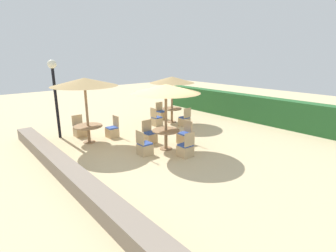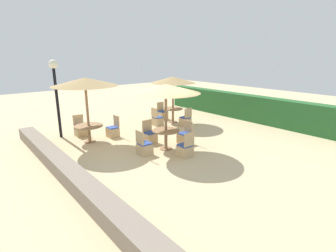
{
  "view_description": "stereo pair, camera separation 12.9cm",
  "coord_description": "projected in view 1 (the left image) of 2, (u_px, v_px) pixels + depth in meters",
  "views": [
    {
      "loc": [
        7.29,
        -5.61,
        3.55
      ],
      "look_at": [
        0.0,
        0.6,
        0.9
      ],
      "focal_mm": 28.0,
      "sensor_mm": 36.0,
      "label": 1
    },
    {
      "loc": [
        7.37,
        -5.51,
        3.55
      ],
      "look_at": [
        0.0,
        0.6,
        0.9
      ],
      "focal_mm": 28.0,
      "sensor_mm": 36.0,
      "label": 2
    }
  ],
  "objects": [
    {
      "name": "parasol_front_left",
      "position": [
        84.0,
        82.0,
        10.2
      ],
      "size": [
        2.59,
        2.59,
        2.65
      ],
      "color": "#93704C",
      "rests_on": "ground_plane"
    },
    {
      "name": "lamp_post",
      "position": [
        54.0,
        84.0,
        10.88
      ],
      "size": [
        0.36,
        0.36,
        3.32
      ],
      "color": "black",
      "rests_on": "ground_plane"
    },
    {
      "name": "round_table_front_left",
      "position": [
        88.0,
        129.0,
        10.71
      ],
      "size": [
        1.15,
        1.15,
        0.72
      ],
      "color": "#93704C",
      "rests_on": "ground_plane"
    },
    {
      "name": "parasol_center",
      "position": [
        166.0,
        89.0,
        9.49
      ],
      "size": [
        2.54,
        2.54,
        2.49
      ],
      "color": "#93704C",
      "rests_on": "ground_plane"
    },
    {
      "name": "patio_chair_back_left_south",
      "position": [
        157.0,
        120.0,
        13.35
      ],
      "size": [
        0.46,
        0.46,
        0.93
      ],
      "color": "tan",
      "rests_on": "ground_plane"
    },
    {
      "name": "patio_chair_front_left_west",
      "position": [
        80.0,
        130.0,
        11.62
      ],
      "size": [
        0.46,
        0.46,
        0.93
      ],
      "rotation": [
        0.0,
        0.0,
        -1.57
      ],
      "color": "tan",
      "rests_on": "ground_plane"
    },
    {
      "name": "patio_chair_center_north",
      "position": [
        184.0,
        137.0,
        10.68
      ],
      "size": [
        0.46,
        0.46,
        0.93
      ],
      "rotation": [
        0.0,
        0.0,
        3.14
      ],
      "color": "tan",
      "rests_on": "ground_plane"
    },
    {
      "name": "stone_border",
      "position": [
        67.0,
        171.0,
        7.68
      ],
      "size": [
        10.0,
        0.56,
        0.45
      ],
      "primitive_type": "cube",
      "color": "gray",
      "rests_on": "ground_plane"
    },
    {
      "name": "patio_chair_center_west",
      "position": [
        150.0,
        136.0,
        10.77
      ],
      "size": [
        0.46,
        0.46,
        0.93
      ],
      "rotation": [
        0.0,
        0.0,
        -1.57
      ],
      "color": "tan",
      "rests_on": "ground_plane"
    },
    {
      "name": "round_table_center",
      "position": [
        166.0,
        134.0,
        9.95
      ],
      "size": [
        1.04,
        1.04,
        0.76
      ],
      "color": "#93704C",
      "rests_on": "ground_plane"
    },
    {
      "name": "hedge_row",
      "position": [
        258.0,
        109.0,
        13.95
      ],
      "size": [
        13.0,
        0.7,
        1.38
      ],
      "primitive_type": "cube",
      "color": "#28602D",
      "rests_on": "ground_plane"
    },
    {
      "name": "patio_chair_front_left_north",
      "position": [
        112.0,
        131.0,
        11.5
      ],
      "size": [
        0.46,
        0.46,
        0.93
      ],
      "rotation": [
        0.0,
        0.0,
        3.14
      ],
      "color": "tan",
      "rests_on": "ground_plane"
    },
    {
      "name": "patio_chair_back_left_west",
      "position": [
        161.0,
        114.0,
        14.72
      ],
      "size": [
        0.46,
        0.46,
        0.93
      ],
      "rotation": [
        0.0,
        0.0,
        -1.57
      ],
      "color": "tan",
      "rests_on": "ground_plane"
    },
    {
      "name": "patio_chair_back_left_east",
      "position": [
        185.0,
        121.0,
        13.33
      ],
      "size": [
        0.46,
        0.46,
        0.93
      ],
      "rotation": [
        0.0,
        0.0,
        1.57
      ],
      "color": "tan",
      "rests_on": "ground_plane"
    },
    {
      "name": "patio_chair_center_east",
      "position": [
        186.0,
        149.0,
        9.3
      ],
      "size": [
        0.46,
        0.46,
        0.93
      ],
      "rotation": [
        0.0,
        0.0,
        1.57
      ],
      "color": "tan",
      "rests_on": "ground_plane"
    },
    {
      "name": "round_table_back_left",
      "position": [
        172.0,
        111.0,
        13.92
      ],
      "size": [
        1.04,
        1.04,
        0.76
      ],
      "color": "#93704C",
      "rests_on": "ground_plane"
    },
    {
      "name": "ground_plane",
      "position": [
        156.0,
        152.0,
        9.8
      ],
      "size": [
        40.0,
        40.0,
        0.0
      ],
      "primitive_type": "plane",
      "color": "#D1BA8C"
    },
    {
      "name": "patio_chair_center_south",
      "position": [
        145.0,
        148.0,
        9.47
      ],
      "size": [
        0.46,
        0.46,
        0.93
      ],
      "color": "tan",
      "rests_on": "ground_plane"
    },
    {
      "name": "parasol_back_left",
      "position": [
        172.0,
        80.0,
        13.48
      ],
      "size": [
        2.33,
        2.33,
        2.42
      ],
      "color": "#93704C",
      "rests_on": "ground_plane"
    }
  ]
}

